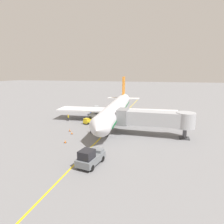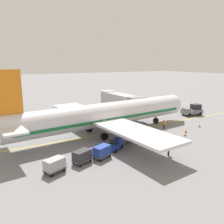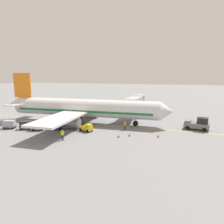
{
  "view_description": "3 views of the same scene",
  "coord_description": "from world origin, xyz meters",
  "px_view_note": "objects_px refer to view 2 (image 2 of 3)",
  "views": [
    {
      "loc": [
        -10.92,
        43.88,
        12.06
      ],
      "look_at": [
        0.76,
        0.67,
        2.65
      ],
      "focal_mm": 30.61,
      "sensor_mm": 36.0,
      "label": 1
    },
    {
      "loc": [
        31.49,
        -17.82,
        11.48
      ],
      "look_at": [
        -0.29,
        0.62,
        3.43
      ],
      "focal_mm": 36.59,
      "sensor_mm": 36.0,
      "label": 2
    },
    {
      "loc": [
        37.65,
        19.33,
        10.06
      ],
      "look_at": [
        -1.3,
        5.37,
        2.49
      ],
      "focal_mm": 32.0,
      "sensor_mm": 36.0,
      "label": 3
    }
  ],
  "objects_px": {
    "safety_cone_nose_right": "(185,134)",
    "baggage_cart_second_in_train": "(82,156)",
    "safety_cone_wing_tip": "(200,125)",
    "baggage_cart_third_in_train": "(55,164)",
    "baggage_cart_front": "(102,151)",
    "jet_bridge": "(120,100)",
    "pushback_tractor": "(193,110)",
    "baggage_tug_trailing": "(116,144)",
    "ground_crew_wing_walker": "(169,148)",
    "parked_airliner": "(105,115)",
    "ground_crew_loader": "(164,124)",
    "baggage_tug_lead": "(147,136)",
    "safety_cone_nose_left": "(186,131)"
  },
  "relations": [
    {
      "from": "baggage_cart_front",
      "to": "ground_crew_loader",
      "type": "relative_size",
      "value": 1.74
    },
    {
      "from": "baggage_cart_second_in_train",
      "to": "baggage_cart_third_in_train",
      "type": "xyz_separation_m",
      "value": [
        0.69,
        -3.41,
        0.0
      ]
    },
    {
      "from": "baggage_cart_second_in_train",
      "to": "safety_cone_nose_left",
      "type": "distance_m",
      "value": 19.81
    },
    {
      "from": "baggage_tug_lead",
      "to": "safety_cone_wing_tip",
      "type": "xyz_separation_m",
      "value": [
        -0.92,
        12.79,
        -0.42
      ]
    },
    {
      "from": "baggage_cart_second_in_train",
      "to": "ground_crew_loader",
      "type": "relative_size",
      "value": 1.74
    },
    {
      "from": "safety_cone_nose_left",
      "to": "safety_cone_nose_right",
      "type": "bearing_deg",
      "value": -51.11
    },
    {
      "from": "baggage_cart_third_in_train",
      "to": "safety_cone_nose_right",
      "type": "xyz_separation_m",
      "value": [
        -1.79,
        21.52,
        -0.66
      ]
    },
    {
      "from": "safety_cone_nose_left",
      "to": "safety_cone_wing_tip",
      "type": "height_order",
      "value": "same"
    },
    {
      "from": "baggage_tug_lead",
      "to": "ground_crew_loader",
      "type": "relative_size",
      "value": 1.62
    },
    {
      "from": "safety_cone_nose_right",
      "to": "safety_cone_wing_tip",
      "type": "height_order",
      "value": "same"
    },
    {
      "from": "parked_airliner",
      "to": "jet_bridge",
      "type": "xyz_separation_m",
      "value": [
        -9.66,
        8.88,
        0.27
      ]
    },
    {
      "from": "ground_crew_loader",
      "to": "safety_cone_wing_tip",
      "type": "height_order",
      "value": "ground_crew_loader"
    },
    {
      "from": "baggage_tug_trailing",
      "to": "ground_crew_loader",
      "type": "bearing_deg",
      "value": 108.05
    },
    {
      "from": "pushback_tractor",
      "to": "ground_crew_wing_walker",
      "type": "distance_m",
      "value": 24.72
    },
    {
      "from": "baggage_cart_second_in_train",
      "to": "safety_cone_wing_tip",
      "type": "bearing_deg",
      "value": 98.02
    },
    {
      "from": "safety_cone_nose_right",
      "to": "safety_cone_nose_left",
      "type": "bearing_deg",
      "value": 128.89
    },
    {
      "from": "baggage_cart_second_in_train",
      "to": "ground_crew_wing_walker",
      "type": "bearing_deg",
      "value": 72.04
    },
    {
      "from": "baggage_cart_front",
      "to": "safety_cone_wing_tip",
      "type": "height_order",
      "value": "baggage_cart_front"
    },
    {
      "from": "baggage_cart_second_in_train",
      "to": "ground_crew_loader",
      "type": "height_order",
      "value": "ground_crew_loader"
    },
    {
      "from": "jet_bridge",
      "to": "baggage_tug_trailing",
      "type": "height_order",
      "value": "jet_bridge"
    },
    {
      "from": "ground_crew_wing_walker",
      "to": "baggage_cart_front",
      "type": "bearing_deg",
      "value": -114.28
    },
    {
      "from": "pushback_tractor",
      "to": "safety_cone_nose_right",
      "type": "height_order",
      "value": "pushback_tractor"
    },
    {
      "from": "jet_bridge",
      "to": "ground_crew_loader",
      "type": "distance_m",
      "value": 12.62
    },
    {
      "from": "parked_airliner",
      "to": "ground_crew_loader",
      "type": "xyz_separation_m",
      "value": [
        2.64,
        10.23,
        -2.23
      ]
    },
    {
      "from": "baggage_tug_trailing",
      "to": "safety_cone_nose_left",
      "type": "distance_m",
      "value": 14.14
    },
    {
      "from": "baggage_cart_third_in_train",
      "to": "ground_crew_wing_walker",
      "type": "distance_m",
      "value": 13.93
    },
    {
      "from": "parked_airliner",
      "to": "safety_cone_wing_tip",
      "type": "relative_size",
      "value": 63.31
    },
    {
      "from": "pushback_tractor",
      "to": "baggage_cart_front",
      "type": "bearing_deg",
      "value": -69.47
    },
    {
      "from": "ground_crew_loader",
      "to": "baggage_tug_trailing",
      "type": "bearing_deg",
      "value": -71.95
    },
    {
      "from": "safety_cone_nose_left",
      "to": "parked_airliner",
      "type": "bearing_deg",
      "value": -116.68
    },
    {
      "from": "safety_cone_nose_left",
      "to": "safety_cone_wing_tip",
      "type": "xyz_separation_m",
      "value": [
        -1.07,
        4.64,
        0.0
      ]
    },
    {
      "from": "jet_bridge",
      "to": "baggage_cart_front",
      "type": "xyz_separation_m",
      "value": [
        17.94,
        -13.87,
        -2.51
      ]
    },
    {
      "from": "baggage_cart_front",
      "to": "safety_cone_nose_left",
      "type": "bearing_deg",
      "value": 97.53
    },
    {
      "from": "baggage_tug_trailing",
      "to": "ground_crew_loader",
      "type": "height_order",
      "value": "ground_crew_loader"
    },
    {
      "from": "baggage_cart_front",
      "to": "jet_bridge",
      "type": "bearing_deg",
      "value": 142.28
    },
    {
      "from": "pushback_tractor",
      "to": "ground_crew_loader",
      "type": "distance_m",
      "value": 13.7
    },
    {
      "from": "pushback_tractor",
      "to": "baggage_cart_second_in_train",
      "type": "distance_m",
      "value": 32.47
    },
    {
      "from": "ground_crew_loader",
      "to": "safety_cone_wing_tip",
      "type": "relative_size",
      "value": 2.86
    },
    {
      "from": "safety_cone_nose_left",
      "to": "jet_bridge",
      "type": "bearing_deg",
      "value": -168.71
    },
    {
      "from": "pushback_tractor",
      "to": "baggage_cart_front",
      "type": "relative_size",
      "value": 1.59
    },
    {
      "from": "baggage_cart_third_in_train",
      "to": "baggage_cart_front",
      "type": "bearing_deg",
      "value": 97.44
    },
    {
      "from": "baggage_cart_third_in_train",
      "to": "baggage_cart_second_in_train",
      "type": "bearing_deg",
      "value": 101.37
    },
    {
      "from": "jet_bridge",
      "to": "pushback_tractor",
      "type": "height_order",
      "value": "jet_bridge"
    },
    {
      "from": "baggage_cart_third_in_train",
      "to": "safety_cone_nose_right",
      "type": "distance_m",
      "value": 21.61
    },
    {
      "from": "jet_bridge",
      "to": "baggage_cart_front",
      "type": "height_order",
      "value": "jet_bridge"
    },
    {
      "from": "safety_cone_nose_right",
      "to": "baggage_cart_second_in_train",
      "type": "bearing_deg",
      "value": -86.5
    },
    {
      "from": "ground_crew_loader",
      "to": "jet_bridge",
      "type": "bearing_deg",
      "value": -173.73
    },
    {
      "from": "parked_airliner",
      "to": "baggage_tug_lead",
      "type": "distance_m",
      "value": 7.46
    },
    {
      "from": "baggage_tug_trailing",
      "to": "ground_crew_wing_walker",
      "type": "distance_m",
      "value": 6.92
    },
    {
      "from": "pushback_tractor",
      "to": "baggage_cart_front",
      "type": "distance_m",
      "value": 29.94
    }
  ]
}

